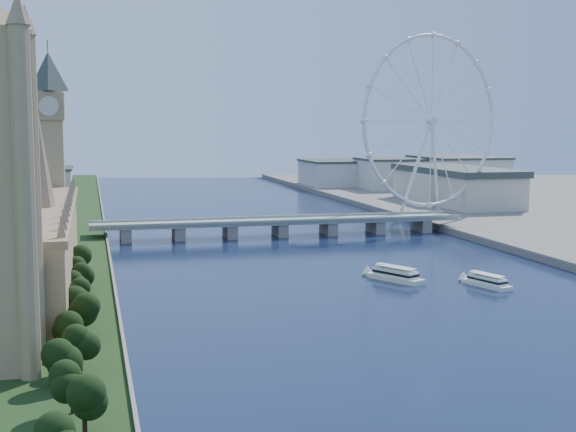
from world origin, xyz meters
name	(u,v)px	position (x,y,z in m)	size (l,w,h in m)	color
tree_row	(78,323)	(-113.00, 74.00, 9.17)	(8.05, 216.05, 20.39)	black
parliament_range	(41,244)	(-128.00, 170.00, 18.48)	(24.00, 200.00, 70.00)	tan
big_ben	(50,123)	(-128.00, 278.00, 66.57)	(20.02, 20.02, 110.00)	tan
westminster_bridge	(280,225)	(0.00, 300.00, 6.63)	(220.00, 22.00, 9.50)	gray
london_eye	(431,122)	(119.98, 355.08, 67.52)	(113.60, 39.12, 124.30)	silver
county_hall	(455,207)	(175.00, 430.00, 0.00)	(54.00, 144.00, 35.00)	beige
city_skyline	(256,178)	(39.22, 560.08, 16.96)	(505.00, 280.00, 32.00)	beige
tour_boat_near	(395,281)	(15.56, 153.88, 0.00)	(7.60, 29.73, 6.57)	white
tour_boat_far	(487,287)	(47.18, 133.28, 0.00)	(6.58, 25.97, 5.70)	white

